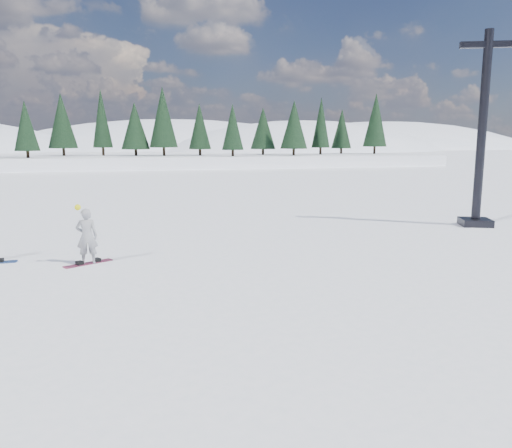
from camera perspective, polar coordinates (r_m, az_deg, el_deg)
The scene contains 5 objects.
ground at distance 14.93m, azimuth -19.31°, elevation -5.45°, with size 420.00×420.00×0.00m, color white.
alpine_backdrop at distance 204.75m, azimuth -17.81°, elevation 4.23°, with size 412.50×227.00×53.20m.
lift_tower at distance 23.67m, azimuth 24.29°, elevation 7.86°, with size 2.20×1.61×8.25m.
snowboarder_woman at distance 15.90m, azimuth -18.78°, elevation -1.31°, with size 0.63×0.42×1.85m.
snowboard_woman at distance 16.08m, azimuth -18.61°, elevation -4.29°, with size 1.50×0.28×0.03m, color #952043.
Camera 1 is at (1.45, -14.38, 3.75)m, focal length 35.00 mm.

